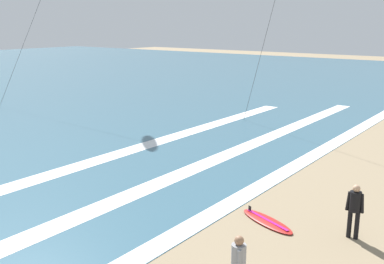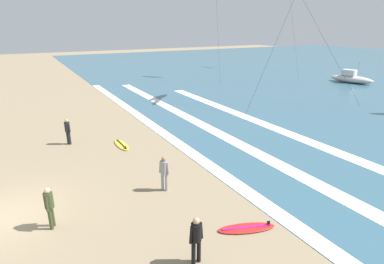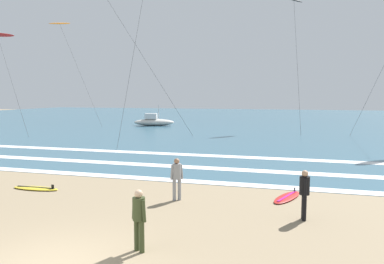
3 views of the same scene
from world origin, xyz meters
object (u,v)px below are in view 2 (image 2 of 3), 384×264
surfer_left_near (49,204)px  surfboard_left_pile (122,145)px  surfer_background_far (68,129)px  surfer_mid_group (196,236)px  surfer_foreground_main (164,170)px  offshore_boat (351,78)px  surfboard_right_spare (246,228)px

surfer_left_near → surfboard_left_pile: bearing=145.9°
surfer_background_far → surfer_left_near: (8.55, -1.85, 0.00)m
surfer_mid_group → surfer_foreground_main: 4.68m
surfer_left_near → surfboard_left_pile: (-6.76, 4.57, -0.91)m
surfer_foreground_main → surfboard_left_pile: 6.30m
surfboard_left_pile → offshore_boat: (-7.40, 31.85, 0.51)m
surfer_left_near → surfer_background_far: bearing=167.8°
surfer_left_near → surfboard_right_spare: surfer_left_near is taller
surfer_background_far → surfboard_left_pile: size_ratio=0.76×
surfboard_right_spare → surfer_left_near: bearing=-119.7°
surfer_mid_group → surfboard_right_spare: bearing=103.6°
surfer_background_far → surfboard_left_pile: 3.39m
surfer_mid_group → offshore_boat: offshore_boat is taller
surfer_mid_group → offshore_boat: bearing=119.0°
surfer_mid_group → surfer_left_near: 5.45m
offshore_boat → surfboard_left_pile: bearing=-76.9°
surfer_mid_group → offshore_boat: 37.49m
surfer_background_far → surfer_left_near: size_ratio=1.00×
surfer_background_far → offshore_boat: (-5.61, 34.58, -0.40)m
surfer_foreground_main → surfboard_right_spare: (3.99, 1.41, -0.91)m
surfer_foreground_main → surfboard_right_spare: surfer_foreground_main is taller
surfer_background_far → surfboard_right_spare: size_ratio=0.73×
surfer_foreground_main → surfboard_left_pile: (-6.23, -0.07, -0.91)m
surfer_left_near → offshore_boat: bearing=111.2°
surfer_foreground_main → surfer_mid_group: bearing=-12.2°
surfer_mid_group → surfer_left_near: (-4.04, -3.65, 0.00)m
surfboard_left_pile → surfer_foreground_main: bearing=0.7°
surfer_foreground_main → surfer_left_near: (0.53, -4.65, 0.00)m
surfer_background_far → surfboard_left_pile: bearing=56.8°
offshore_boat → surfer_background_far: bearing=-80.8°
surfer_background_far → surfer_left_near: same height
surfboard_left_pile → offshore_boat: offshore_boat is taller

